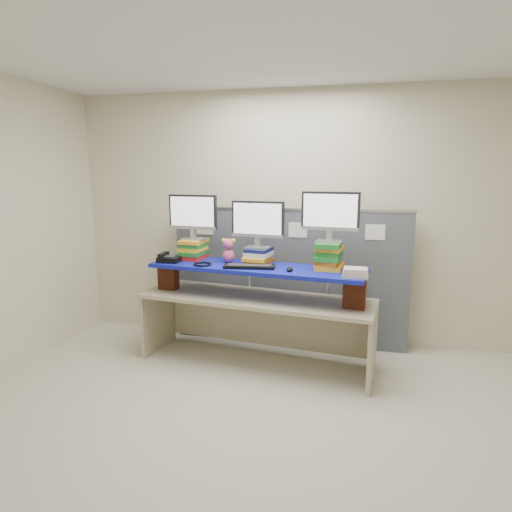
% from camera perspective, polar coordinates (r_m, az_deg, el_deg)
% --- Properties ---
extents(room, '(5.00, 4.00, 2.80)m').
position_cam_1_polar(room, '(2.89, -0.49, 1.10)').
color(room, beige).
rests_on(room, ground).
extents(cubicle_partition, '(2.60, 0.06, 1.53)m').
position_cam_1_polar(cubicle_partition, '(4.74, 4.32, -2.82)').
color(cubicle_partition, '#4C5059').
rests_on(cubicle_partition, ground).
extents(desk, '(2.37, 0.97, 0.70)m').
position_cam_1_polar(desk, '(4.28, -0.00, -7.24)').
color(desk, '#B6AB8B').
rests_on(desk, ground).
extents(brick_pier_left, '(0.21, 0.13, 0.27)m').
position_cam_1_polar(brick_pier_left, '(4.56, -11.60, -2.70)').
color(brick_pier_left, maroon).
rests_on(brick_pier_left, desk).
extents(brick_pier_right, '(0.21, 0.13, 0.27)m').
position_cam_1_polar(brick_pier_right, '(3.94, 12.99, -4.94)').
color(brick_pier_right, maroon).
rests_on(brick_pier_right, desk).
extents(blue_board, '(2.16, 0.80, 0.04)m').
position_cam_1_polar(blue_board, '(4.16, -0.00, -1.61)').
color(blue_board, navy).
rests_on(blue_board, brick_pier_left).
extents(book_stack_left, '(0.27, 0.32, 0.20)m').
position_cam_1_polar(book_stack_left, '(4.54, -8.35, 0.88)').
color(book_stack_left, red).
rests_on(book_stack_left, blue_board).
extents(book_stack_center, '(0.28, 0.33, 0.16)m').
position_cam_1_polar(book_stack_center, '(4.26, 0.33, 0.01)').
color(book_stack_center, '#B36010').
rests_on(book_stack_center, blue_board).
extents(book_stack_right, '(0.28, 0.33, 0.26)m').
position_cam_1_polar(book_stack_right, '(4.07, 9.68, 0.05)').
color(book_stack_right, yellow).
rests_on(book_stack_right, blue_board).
extents(monitor_left, '(0.54, 0.18, 0.47)m').
position_cam_1_polar(monitor_left, '(4.49, -8.42, 5.52)').
color(monitor_left, '#A5A5AA').
rests_on(monitor_left, book_stack_left).
extents(monitor_center, '(0.54, 0.18, 0.47)m').
position_cam_1_polar(monitor_center, '(4.21, 0.23, 4.59)').
color(monitor_center, '#A5A5AA').
rests_on(monitor_center, book_stack_center).
extents(monitor_right, '(0.54, 0.18, 0.47)m').
position_cam_1_polar(monitor_right, '(4.02, 9.86, 5.57)').
color(monitor_right, '#A5A5AA').
rests_on(monitor_right, book_stack_right).
extents(keyboard, '(0.50, 0.21, 0.03)m').
position_cam_1_polar(keyboard, '(4.08, -0.89, -1.39)').
color(keyboard, black).
rests_on(keyboard, blue_board).
extents(mouse, '(0.07, 0.11, 0.03)m').
position_cam_1_polar(mouse, '(3.96, 4.51, -1.76)').
color(mouse, black).
rests_on(mouse, blue_board).
extents(desk_phone, '(0.22, 0.20, 0.09)m').
position_cam_1_polar(desk_phone, '(4.45, -11.55, -0.32)').
color(desk_phone, black).
rests_on(desk_phone, blue_board).
extents(headset, '(0.20, 0.20, 0.02)m').
position_cam_1_polar(headset, '(4.23, -7.16, -1.08)').
color(headset, black).
rests_on(headset, blue_board).
extents(plush_toy, '(0.15, 0.11, 0.25)m').
position_cam_1_polar(plush_toy, '(4.32, -3.67, 0.79)').
color(plush_toy, '#E7578C').
rests_on(plush_toy, blue_board).
extents(binder_stack, '(0.22, 0.18, 0.08)m').
position_cam_1_polar(binder_stack, '(3.82, 13.12, -2.18)').
color(binder_stack, beige).
rests_on(binder_stack, blue_board).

